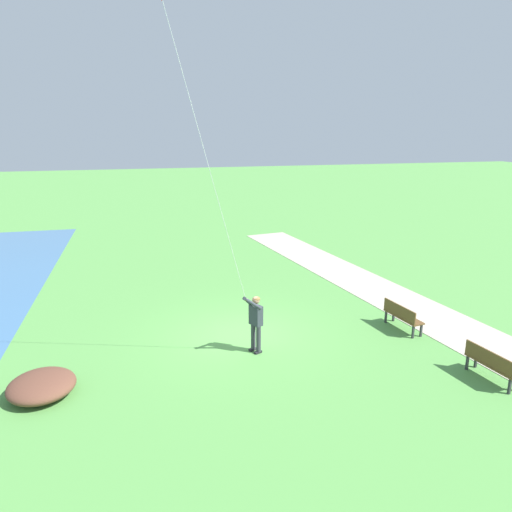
{
  "coord_description": "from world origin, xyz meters",
  "views": [
    {
      "loc": [
        2.82,
        13.72,
        6.53
      ],
      "look_at": [
        -0.09,
        1.61,
        3.05
      ],
      "focal_mm": 33.49,
      "sensor_mm": 36.0,
      "label": 1
    }
  ],
  "objects_px": {
    "park_bench_near_walkway": "(402,315)",
    "person_kite_flyer": "(255,319)",
    "park_bench_far_walkway": "(491,363)",
    "lakeside_shrub": "(42,386)"
  },
  "relations": [
    {
      "from": "park_bench_near_walkway",
      "to": "park_bench_far_walkway",
      "type": "bearing_deg",
      "value": 99.81
    },
    {
      "from": "person_kite_flyer",
      "to": "park_bench_near_walkway",
      "type": "relative_size",
      "value": 1.18
    },
    {
      "from": "person_kite_flyer",
      "to": "park_bench_near_walkway",
      "type": "distance_m",
      "value": 5.05
    },
    {
      "from": "park_bench_near_walkway",
      "to": "lakeside_shrub",
      "type": "bearing_deg",
      "value": 7.74
    },
    {
      "from": "park_bench_near_walkway",
      "to": "person_kite_flyer",
      "type": "bearing_deg",
      "value": 4.75
    },
    {
      "from": "park_bench_far_walkway",
      "to": "lakeside_shrub",
      "type": "relative_size",
      "value": 0.92
    },
    {
      "from": "park_bench_far_walkway",
      "to": "lakeside_shrub",
      "type": "bearing_deg",
      "value": -10.01
    },
    {
      "from": "person_kite_flyer",
      "to": "park_bench_near_walkway",
      "type": "xyz_separation_m",
      "value": [
        -5.01,
        -0.42,
        -0.54
      ]
    },
    {
      "from": "park_bench_far_walkway",
      "to": "lakeside_shrub",
      "type": "height_order",
      "value": "park_bench_far_walkway"
    },
    {
      "from": "park_bench_near_walkway",
      "to": "lakeside_shrub",
      "type": "xyz_separation_m",
      "value": [
        10.7,
        1.45,
        -0.25
      ]
    }
  ]
}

